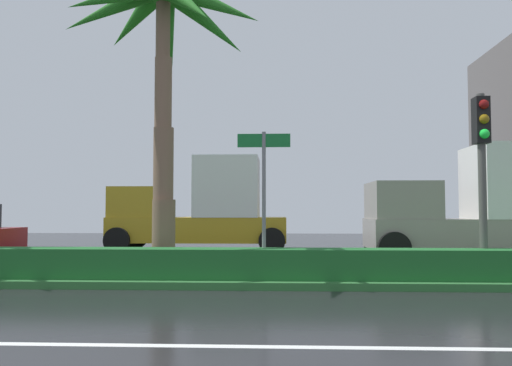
{
  "coord_description": "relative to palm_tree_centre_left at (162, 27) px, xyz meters",
  "views": [
    {
      "loc": [
        2.09,
        -3.87,
        1.53
      ],
      "look_at": [
        1.32,
        13.94,
        2.45
      ],
      "focal_mm": 36.49,
      "sensor_mm": 36.0,
      "label": 1
    }
  ],
  "objects": [
    {
      "name": "ground_plane",
      "position": [
        0.53,
        1.41,
        -5.73
      ],
      "size": [
        90.0,
        42.0,
        0.1
      ],
      "primitive_type": "cube",
      "color": "black"
    },
    {
      "name": "median_hedge",
      "position": [
        0.53,
        -0.99,
        -5.23
      ],
      "size": [
        76.5,
        0.7,
        0.6
      ],
      "color": "#1E6028",
      "rests_on": "median_strip"
    },
    {
      "name": "street_name_sign",
      "position": [
        2.32,
        -0.72,
        -3.6
      ],
      "size": [
        1.1,
        0.08,
        3.0
      ],
      "color": "slate",
      "rests_on": "median_strip"
    },
    {
      "name": "median_strip",
      "position": [
        0.53,
        0.41,
        -5.6
      ],
      "size": [
        85.5,
        4.0,
        0.15
      ],
      "primitive_type": "cube",
      "color": "#2D6B33",
      "rests_on": "ground_plane"
    },
    {
      "name": "box_truck_following",
      "position": [
        8.63,
        4.43,
        -4.13
      ],
      "size": [
        6.4,
        2.64,
        3.46
      ],
      "rotation": [
        0.0,
        0.0,
        3.14
      ],
      "color": "gray",
      "rests_on": "ground_plane"
    },
    {
      "name": "box_truck_lead",
      "position": [
        -0.23,
        7.67,
        -4.13
      ],
      "size": [
        6.4,
        2.64,
        3.46
      ],
      "rotation": [
        0.0,
        0.0,
        3.14
      ],
      "color": "#B28C1E",
      "rests_on": "ground_plane"
    },
    {
      "name": "near_lane_divider_stripe",
      "position": [
        0.53,
        -5.59,
        -5.67
      ],
      "size": [
        81.0,
        0.14,
        0.01
      ],
      "primitive_type": "cube",
      "color": "white",
      "rests_on": "ground_plane"
    },
    {
      "name": "palm_tree_centre_left",
      "position": [
        0.0,
        0.0,
        0.0
      ],
      "size": [
        4.67,
        4.52,
        6.96
      ],
      "color": "brown",
      "rests_on": "median_strip"
    },
    {
      "name": "traffic_signal_median_right",
      "position": [
        6.78,
        -0.71,
        -2.94
      ],
      "size": [
        0.28,
        0.43,
        3.76
      ],
      "color": "#4C4C47",
      "rests_on": "median_strip"
    }
  ]
}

